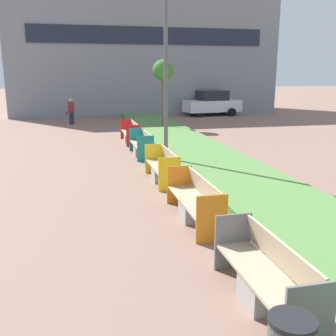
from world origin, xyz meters
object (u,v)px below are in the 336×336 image
Objects in this scene: bench_yellow_frame at (163,169)px; bench_grey_frame at (266,280)px; bench_teal_frame at (142,146)px; bench_orange_frame at (195,203)px; bench_red_frame at (131,134)px; pedestrian_walking at (71,111)px; parked_car_distant at (212,103)px; street_lamp_post at (166,49)px; sapling_tree_far at (163,71)px.

bench_grey_frame is at bearing -89.99° from bench_yellow_frame.
bench_grey_frame is 1.04× the size of bench_teal_frame.
bench_teal_frame is (0.00, 3.77, 0.00)m from bench_yellow_frame.
bench_red_frame is at bearing 90.01° from bench_orange_frame.
bench_red_frame is at bearing 89.98° from bench_yellow_frame.
bench_red_frame is at bearing -69.73° from pedestrian_walking.
bench_orange_frame is 1.15× the size of bench_yellow_frame.
bench_teal_frame is 0.49× the size of parked_car_distant.
bench_yellow_frame is 0.30× the size of street_lamp_post.
bench_yellow_frame is 0.48× the size of parked_car_distant.
bench_orange_frame is 6.61m from street_lamp_post.
bench_orange_frame is at bearing -89.97° from bench_teal_frame.
sapling_tree_far reaches higher than bench_red_frame.
bench_teal_frame is (-0.00, 10.38, -0.00)m from bench_grey_frame.
bench_grey_frame is 9.58m from street_lamp_post.
pedestrian_walking is (-5.14, 3.29, -2.45)m from sapling_tree_far.
bench_yellow_frame is at bearing -79.24° from pedestrian_walking.
parked_car_distant is at bearing 53.72° from bench_red_frame.
bench_teal_frame and bench_red_frame have the same top height.
parked_car_distant is (7.58, 13.47, 0.54)m from bench_teal_frame.
bench_orange_frame is at bearing -99.64° from sapling_tree_far.
bench_yellow_frame is at bearing -121.09° from parked_car_distant.
pedestrian_walking is (-2.71, 14.27, 0.43)m from bench_yellow_frame.
bench_red_frame is 0.32× the size of street_lamp_post.
bench_teal_frame is 1.34× the size of pedestrian_walking.
pedestrian_walking is at bearing -171.28° from parked_car_distant.
bench_grey_frame and bench_teal_frame have the same top height.
sapling_tree_far is at bearing -32.65° from pedestrian_walking.
bench_yellow_frame is 3.77m from bench_teal_frame.
bench_orange_frame is 1.07× the size of bench_red_frame.
bench_grey_frame is 0.98× the size of bench_red_frame.
street_lamp_post is at bearing -101.75° from sapling_tree_far.
bench_red_frame is 1.43× the size of pedestrian_walking.
bench_grey_frame is 0.58× the size of sapling_tree_far.
bench_orange_frame is at bearing -89.93° from bench_yellow_frame.
bench_grey_frame is 6.61m from bench_yellow_frame.
street_lamp_post is 12.85m from pedestrian_walking.
bench_grey_frame is 13.53m from bench_red_frame.
parked_car_distant reaches higher than bench_teal_frame.
parked_car_distant reaches higher than bench_grey_frame.
parked_car_distant reaches higher than bench_yellow_frame.
bench_yellow_frame is at bearing 90.01° from bench_grey_frame.
street_lamp_post reaches higher than sapling_tree_far.
street_lamp_post is at bearing -122.30° from parked_car_distant.
pedestrian_walking is at bearing 98.80° from bench_orange_frame.
bench_yellow_frame is (-0.00, 6.61, -0.00)m from bench_grey_frame.
pedestrian_walking is at bearing 104.49° from bench_teal_frame.
sapling_tree_far reaches higher than parked_car_distant.
street_lamp_post reaches higher than parked_car_distant.
bench_red_frame is at bearing 90.00° from bench_grey_frame.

